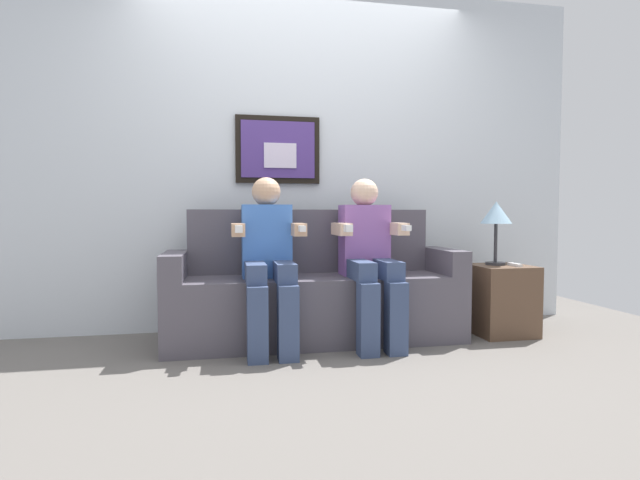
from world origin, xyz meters
TOP-DOWN VIEW (x-y plane):
  - ground_plane at (0.00, 0.00)m, footprint 5.72×5.72m
  - back_wall_assembly at (-0.01, 0.76)m, footprint 4.40×0.10m
  - couch at (0.00, 0.33)m, footprint 2.00×0.58m
  - person_on_left at (-0.34, 0.16)m, footprint 0.46×0.56m
  - person_on_right at (0.34, 0.16)m, footprint 0.46×0.56m
  - side_table_right at (1.35, 0.22)m, footprint 0.40×0.40m
  - table_lamp at (1.32, 0.25)m, footprint 0.22×0.22m
  - spare_remote_on_table at (1.41, 0.15)m, footprint 0.04×0.13m

SIDE VIEW (x-z plane):
  - ground_plane at x=0.00m, z-range 0.00..0.00m
  - side_table_right at x=1.35m, z-range 0.00..0.50m
  - couch at x=0.00m, z-range -0.14..0.76m
  - spare_remote_on_table at x=1.41m, z-range 0.50..0.52m
  - person_on_left at x=-0.34m, z-range 0.05..1.16m
  - person_on_right at x=0.34m, z-range 0.05..1.16m
  - table_lamp at x=1.32m, z-range 0.63..1.09m
  - back_wall_assembly at x=-0.01m, z-range 0.00..2.60m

